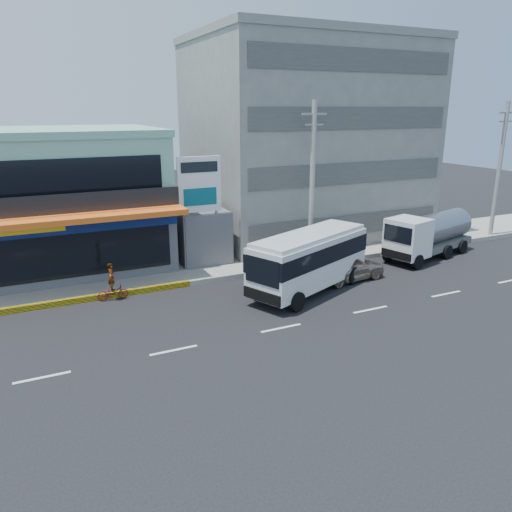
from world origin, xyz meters
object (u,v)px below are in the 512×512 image
at_px(billboard, 200,191).
at_px(utility_pole_near, 312,184).
at_px(shop_building, 56,203).
at_px(minibus, 309,257).
at_px(sedan, 347,267).
at_px(motorcycle_rider, 113,288).
at_px(concrete_building, 305,143).
at_px(utility_pole_far, 499,170).
at_px(satellite_dish, 198,208).
at_px(tanker_truck, 428,234).

relative_size(billboard, utility_pole_near, 0.69).
distance_m(shop_building, minibus, 15.69).
height_order(sedan, motorcycle_rider, motorcycle_rider).
height_order(shop_building, concrete_building, concrete_building).
relative_size(concrete_building, motorcycle_rider, 8.04).
bearing_deg(billboard, utility_pole_far, -4.57).
bearing_deg(utility_pole_near, billboard, 164.52).
xyz_separation_m(satellite_dish, utility_pole_near, (6.00, -3.60, 1.57)).
bearing_deg(satellite_dish, tanker_truck, -21.03).
bearing_deg(minibus, billboard, 125.77).
height_order(concrete_building, tanker_truck, concrete_building).
relative_size(shop_building, satellite_dish, 8.27).
distance_m(shop_building, utility_pole_near, 15.50).
bearing_deg(minibus, utility_pole_far, 11.79).
height_order(concrete_building, utility_pole_near, concrete_building).
bearing_deg(satellite_dish, utility_pole_far, -9.29).
height_order(utility_pole_near, utility_pole_far, same).
relative_size(concrete_building, tanker_truck, 2.07).
distance_m(billboard, minibus, 7.58).
xyz_separation_m(shop_building, concrete_building, (18.00, 1.05, 3.00)).
bearing_deg(minibus, shop_building, 138.07).
bearing_deg(sedan, minibus, 94.96).
relative_size(satellite_dish, motorcycle_rider, 0.75).
xyz_separation_m(utility_pole_near, tanker_truck, (7.91, -1.75, -3.58)).
bearing_deg(sedan, shop_building, 49.46).
bearing_deg(sedan, concrete_building, -24.44).
height_order(utility_pole_near, motorcycle_rider, utility_pole_near).
bearing_deg(minibus, sedan, 11.31).
relative_size(utility_pole_near, tanker_truck, 1.29).
xyz_separation_m(tanker_truck, motorcycle_rider, (-20.11, 1.15, -0.92)).
bearing_deg(utility_pole_far, satellite_dish, 170.71).
bearing_deg(utility_pole_far, sedan, -168.12).
relative_size(shop_building, utility_pole_near, 1.24).
bearing_deg(sedan, utility_pole_near, 1.49).
distance_m(concrete_building, billboard, 12.17).
distance_m(satellite_dish, sedan, 9.82).
distance_m(minibus, sedan, 3.15).
relative_size(utility_pole_far, motorcycle_rider, 5.02).
bearing_deg(tanker_truck, sedan, -168.46).
bearing_deg(shop_building, tanker_truck, -20.73).
bearing_deg(motorcycle_rider, concrete_building, 26.84).
xyz_separation_m(shop_building, minibus, (11.57, -10.39, -2.07)).
bearing_deg(minibus, utility_pole_near, 57.70).
height_order(billboard, tanker_truck, billboard).
bearing_deg(concrete_building, billboard, -151.08).
relative_size(billboard, motorcycle_rider, 3.47).
bearing_deg(motorcycle_rider, utility_pole_near, 2.81).
height_order(satellite_dish, motorcycle_rider, satellite_dish).
height_order(minibus, sedan, minibus).
relative_size(tanker_truck, motorcycle_rider, 3.89).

